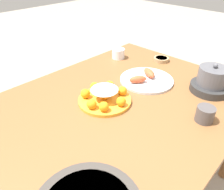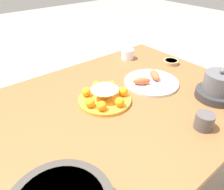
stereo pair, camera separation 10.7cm
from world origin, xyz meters
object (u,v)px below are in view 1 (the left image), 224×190
Objects in this scene: sauce_bowl at (161,59)px; warming_pot at (211,81)px; cup_near at (118,54)px; cup_far at (205,114)px; cake_plate at (105,97)px; dining_table at (119,116)px; seafood_platter at (146,79)px.

warming_pot reaches higher than sauce_bowl.
cup_near is 1.10× the size of cup_far.
warming_pot is (-0.46, 0.33, 0.03)m from cake_plate.
sauce_bowl is 0.44m from warming_pot.
cake_plate reaches higher than sauce_bowl.
dining_table is 0.59m from sauce_bowl.
cake_plate is 1.31× the size of warming_pot.
seafood_platter is 1.52× the size of warming_pot.
seafood_platter is at bearing -64.83° from warming_pot.
seafood_platter is at bearing 17.36° from sauce_bowl.
cup_far reaches higher than dining_table.
warming_pot is at bearing 91.12° from cup_near.
warming_pot is (-0.01, 0.65, 0.03)m from cup_near.
cup_near reaches higher than dining_table.
sauce_bowl is at bearing -162.64° from seafood_platter.
cup_far is at bearing 19.04° from warming_pot.
warming_pot is at bearing -160.96° from cup_far.
cake_plate reaches higher than dining_table.
seafood_platter reaches higher than dining_table.
cake_plate reaches higher than cup_near.
cup_near is at bearing -111.29° from seafood_platter.
cup_near is at bearing -144.53° from cake_plate.
dining_table is at bearing -34.01° from warming_pot.
sauce_bowl is at bearing -167.40° from dining_table.
sauce_bowl is 0.50× the size of warming_pot.
dining_table is at bearing 43.16° from cup_near.
warming_pot reaches higher than cake_plate.
warming_pot is (-0.26, -0.09, 0.02)m from cup_far.
cup_far is (-0.15, 0.37, 0.12)m from dining_table.
sauce_bowl is 0.65m from cup_far.
sauce_bowl is at bearing -173.36° from cake_plate.
cup_far is at bearing 71.62° from cup_near.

